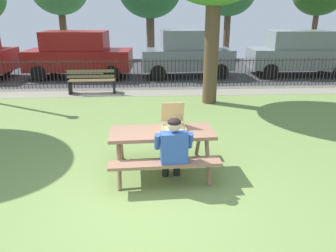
# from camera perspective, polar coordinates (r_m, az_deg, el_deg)

# --- Properties ---
(ground) EXTENTS (28.00, 11.83, 0.02)m
(ground) POSITION_cam_1_polar(r_m,az_deg,el_deg) (6.68, -3.36, -4.50)
(ground) COLOR olive
(cobblestone_walkway) EXTENTS (28.00, 1.40, 0.01)m
(cobblestone_walkway) POSITION_cam_1_polar(r_m,az_deg,el_deg) (11.64, -3.33, 6.11)
(cobblestone_walkway) COLOR gray
(street_asphalt) EXTENTS (28.00, 7.70, 0.01)m
(street_asphalt) POSITION_cam_1_polar(r_m,az_deg,el_deg) (16.10, -3.32, 9.90)
(street_asphalt) COLOR #38383D
(picnic_table_foreground) EXTENTS (1.87, 1.56, 0.79)m
(picnic_table_foreground) POSITION_cam_1_polar(r_m,az_deg,el_deg) (5.62, -1.09, -2.54)
(picnic_table_foreground) COLOR #956952
(picnic_table_foreground) RESTS_ON ground
(pizza_box_open) EXTENTS (0.43, 0.51, 0.45)m
(pizza_box_open) POSITION_cam_1_polar(r_m,az_deg,el_deg) (5.65, 0.98, 0.39)
(pizza_box_open) COLOR tan
(pizza_box_open) RESTS_ON picnic_table_foreground
(adult_at_table) EXTENTS (0.62, 0.60, 1.19)m
(adult_at_table) POSITION_cam_1_polar(r_m,az_deg,el_deg) (5.15, 0.96, -3.96)
(adult_at_table) COLOR black
(adult_at_table) RESTS_ON ground
(iron_fence_streetside) EXTENTS (19.83, 0.03, 1.07)m
(iron_fence_streetside) POSITION_cam_1_polar(r_m,az_deg,el_deg) (12.21, -3.38, 9.37)
(iron_fence_streetside) COLOR #2D2823
(iron_fence_streetside) RESTS_ON ground
(park_bench_center) EXTENTS (1.61, 0.50, 0.85)m
(park_bench_center) POSITION_cam_1_polar(r_m,az_deg,el_deg) (11.59, -13.37, 7.69)
(park_bench_center) COLOR brown
(park_bench_center) RESTS_ON ground
(parked_car_left) EXTENTS (4.48, 2.07, 1.94)m
(parked_car_left) POSITION_cam_1_polar(r_m,az_deg,el_deg) (14.57, -15.60, 12.22)
(parked_car_left) COLOR maroon
(parked_car_left) RESTS_ON ground
(parked_car_center) EXTENTS (3.98, 2.00, 1.98)m
(parked_car_center) POSITION_cam_1_polar(r_m,az_deg,el_deg) (14.33, 3.38, 12.80)
(parked_car_center) COLOR slate
(parked_car_center) RESTS_ON ground
(parked_car_right) EXTENTS (4.47, 2.05, 1.94)m
(parked_car_right) POSITION_cam_1_polar(r_m,az_deg,el_deg) (15.69, 22.24, 11.99)
(parked_car_right) COLOR gray
(parked_car_right) RESTS_ON ground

